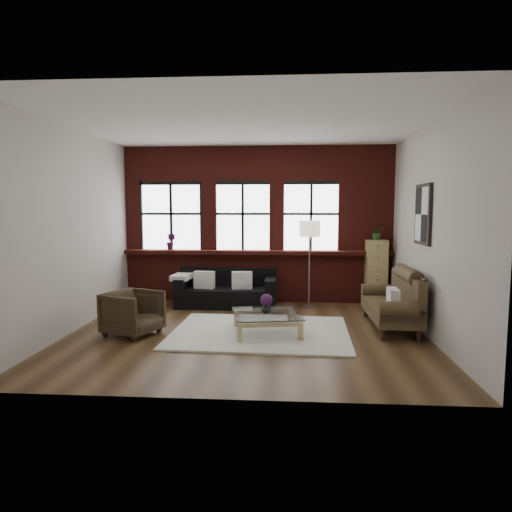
# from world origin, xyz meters

# --- Properties ---
(floor) EXTENTS (5.50, 5.50, 0.00)m
(floor) POSITION_xyz_m (0.00, 0.00, 0.00)
(floor) COLOR #402B17
(floor) RESTS_ON ground
(ceiling) EXTENTS (5.50, 5.50, 0.00)m
(ceiling) POSITION_xyz_m (0.00, 0.00, 3.20)
(ceiling) COLOR white
(ceiling) RESTS_ON ground
(wall_back) EXTENTS (5.50, 0.00, 5.50)m
(wall_back) POSITION_xyz_m (0.00, 2.50, 1.60)
(wall_back) COLOR beige
(wall_back) RESTS_ON ground
(wall_front) EXTENTS (5.50, 0.00, 5.50)m
(wall_front) POSITION_xyz_m (0.00, -2.50, 1.60)
(wall_front) COLOR beige
(wall_front) RESTS_ON ground
(wall_left) EXTENTS (0.00, 5.00, 5.00)m
(wall_left) POSITION_xyz_m (-2.75, 0.00, 1.60)
(wall_left) COLOR beige
(wall_left) RESTS_ON ground
(wall_right) EXTENTS (0.00, 5.00, 5.00)m
(wall_right) POSITION_xyz_m (2.75, 0.00, 1.60)
(wall_right) COLOR beige
(wall_right) RESTS_ON ground
(brick_backwall) EXTENTS (5.50, 0.12, 3.20)m
(brick_backwall) POSITION_xyz_m (0.00, 2.44, 1.60)
(brick_backwall) COLOR #5D1B16
(brick_backwall) RESTS_ON floor
(sill_ledge) EXTENTS (5.50, 0.30, 0.08)m
(sill_ledge) POSITION_xyz_m (0.00, 2.35, 1.04)
(sill_ledge) COLOR #5D1B16
(sill_ledge) RESTS_ON brick_backwall
(window_left) EXTENTS (1.38, 0.10, 1.50)m
(window_left) POSITION_xyz_m (-1.80, 2.45, 1.75)
(window_left) COLOR black
(window_left) RESTS_ON brick_backwall
(window_mid) EXTENTS (1.38, 0.10, 1.50)m
(window_mid) POSITION_xyz_m (-0.30, 2.45, 1.75)
(window_mid) COLOR black
(window_mid) RESTS_ON brick_backwall
(window_right) EXTENTS (1.38, 0.10, 1.50)m
(window_right) POSITION_xyz_m (1.10, 2.45, 1.75)
(window_right) COLOR black
(window_right) RESTS_ON brick_backwall
(wall_poster) EXTENTS (0.05, 0.74, 0.94)m
(wall_poster) POSITION_xyz_m (2.72, 0.30, 1.85)
(wall_poster) COLOR black
(wall_poster) RESTS_ON wall_right
(shag_rug) EXTENTS (2.81, 2.24, 0.03)m
(shag_rug) POSITION_xyz_m (0.21, 0.01, 0.01)
(shag_rug) COLOR silver
(shag_rug) RESTS_ON floor
(dark_sofa) EXTENTS (1.95, 0.79, 0.71)m
(dark_sofa) POSITION_xyz_m (-0.58, 1.90, 0.35)
(dark_sofa) COLOR black
(dark_sofa) RESTS_ON floor
(pillow_a) EXTENTS (0.42, 0.20, 0.34)m
(pillow_a) POSITION_xyz_m (-1.00, 1.80, 0.54)
(pillow_a) COLOR silver
(pillow_a) RESTS_ON dark_sofa
(pillow_b) EXTENTS (0.41, 0.18, 0.34)m
(pillow_b) POSITION_xyz_m (-0.26, 1.80, 0.54)
(pillow_b) COLOR silver
(pillow_b) RESTS_ON dark_sofa
(vintage_settee) EXTENTS (0.77, 1.73, 0.92)m
(vintage_settee) POSITION_xyz_m (2.30, 0.47, 0.46)
(vintage_settee) COLOR #453620
(vintage_settee) RESTS_ON floor
(pillow_settee) EXTENTS (0.15, 0.39, 0.34)m
(pillow_settee) POSITION_xyz_m (2.22, -0.06, 0.57)
(pillow_settee) COLOR silver
(pillow_settee) RESTS_ON vintage_settee
(armchair) EXTENTS (0.97, 0.96, 0.68)m
(armchair) POSITION_xyz_m (-1.74, -0.23, 0.34)
(armchair) COLOR #2F2517
(armchair) RESTS_ON floor
(coffee_table) EXTENTS (1.18, 1.18, 0.34)m
(coffee_table) POSITION_xyz_m (0.31, -0.05, 0.16)
(coffee_table) COLOR tan
(coffee_table) RESTS_ON shag_rug
(vase) EXTENTS (0.19, 0.19, 0.17)m
(vase) POSITION_xyz_m (0.31, -0.05, 0.42)
(vase) COLOR #B2B2B2
(vase) RESTS_ON coffee_table
(flowers) EXTENTS (0.19, 0.19, 0.19)m
(flowers) POSITION_xyz_m (0.31, -0.05, 0.54)
(flowers) COLOR #401745
(flowers) RESTS_ON vase
(drawer_chest) EXTENTS (0.40, 0.40, 1.31)m
(drawer_chest) POSITION_xyz_m (2.39, 2.24, 0.66)
(drawer_chest) COLOR tan
(drawer_chest) RESTS_ON floor
(potted_plant_top) EXTENTS (0.34, 0.32, 0.31)m
(potted_plant_top) POSITION_xyz_m (2.39, 2.24, 1.47)
(potted_plant_top) COLOR #2D5923
(potted_plant_top) RESTS_ON drawer_chest
(floor_lamp) EXTENTS (0.40, 0.40, 1.85)m
(floor_lamp) POSITION_xyz_m (1.05, 1.90, 0.93)
(floor_lamp) COLOR #A5A5A8
(floor_lamp) RESTS_ON floor
(sill_plant) EXTENTS (0.23, 0.20, 0.35)m
(sill_plant) POSITION_xyz_m (-1.79, 2.32, 1.25)
(sill_plant) COLOR #401745
(sill_plant) RESTS_ON sill_ledge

